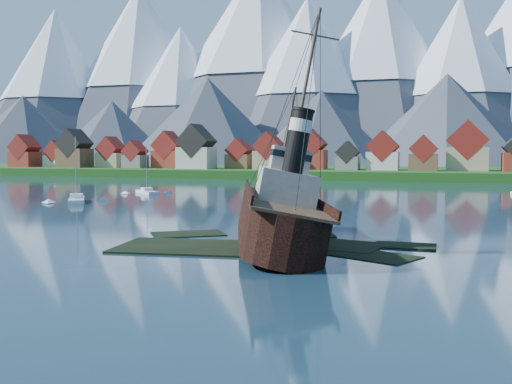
% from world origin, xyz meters
% --- Properties ---
extents(ground, '(1400.00, 1400.00, 0.00)m').
position_xyz_m(ground, '(0.00, 0.00, 0.00)').
color(ground, '#172F40').
rests_on(ground, ground).
extents(shoal, '(31.71, 21.24, 1.14)m').
position_xyz_m(shoal, '(1.78, 2.15, -0.35)').
color(shoal, black).
rests_on(shoal, ground).
extents(shore_bank, '(600.00, 80.00, 3.20)m').
position_xyz_m(shore_bank, '(0.00, 170.00, 0.00)').
color(shore_bank, '#154112').
rests_on(shore_bank, ground).
extents(seawall, '(600.00, 2.50, 2.00)m').
position_xyz_m(seawall, '(0.00, 132.00, 0.00)').
color(seawall, '#3F3D38').
rests_on(seawall, ground).
extents(town, '(250.96, 16.69, 17.30)m').
position_xyz_m(town, '(-33.12, 152.18, 8.99)').
color(town, maroon).
rests_on(town, ground).
extents(mountains, '(965.00, 340.00, 205.00)m').
position_xyz_m(mountains, '(-0.79, 481.26, 89.34)').
color(mountains, '#2D333D').
rests_on(mountains, ground).
extents(tugboat_wreck, '(7.16, 30.84, 24.44)m').
position_xyz_m(tugboat_wreck, '(2.41, 3.21, 3.07)').
color(tugboat_wreck, black).
rests_on(tugboat_wreck, ground).
extents(sailboat_a, '(8.02, 10.19, 12.82)m').
position_xyz_m(sailboat_a, '(-46.61, 37.63, 0.28)').
color(sailboat_a, silver).
rests_on(sailboat_a, ground).
extents(sailboat_c, '(8.21, 7.66, 11.59)m').
position_xyz_m(sailboat_c, '(-44.87, 61.09, 0.26)').
color(sailboat_c, silver).
rests_on(sailboat_c, ground).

